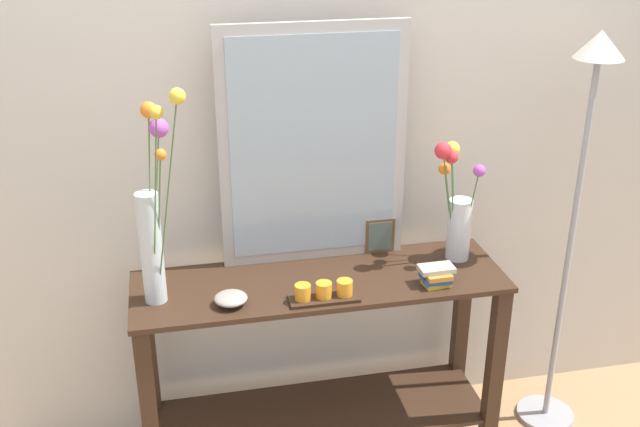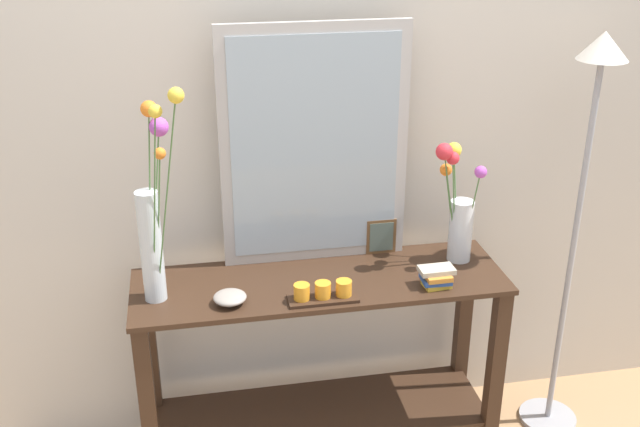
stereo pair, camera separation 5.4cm
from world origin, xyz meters
name	(u,v)px [view 2 (the right image)]	position (x,y,z in m)	size (l,w,h in m)	color
wall_back	(304,109)	(0.00, 0.33, 1.35)	(6.40, 0.08, 2.70)	beige
console_table	(320,352)	(0.00, 0.00, 0.49)	(1.36, 0.42, 0.80)	#382316
mirror_leaning	(315,147)	(0.01, 0.18, 1.25)	(0.69, 0.03, 0.90)	#B7B2AD
tall_vase_left	(153,220)	(-0.57, -0.03, 1.10)	(0.19, 0.22, 0.78)	silver
vase_right	(459,211)	(0.54, 0.06, 1.00)	(0.18, 0.19, 0.49)	silver
candle_tray	(323,293)	(-0.02, -0.15, 0.83)	(0.24, 0.09, 0.07)	#382316
picture_frame_small	(381,236)	(0.27, 0.17, 0.87)	(0.12, 0.01, 0.14)	brown
decorative_bowl	(230,297)	(-0.34, -0.11, 0.83)	(0.11, 0.11, 0.04)	#9E9389
book_stack	(437,277)	(0.40, -0.12, 0.84)	(0.13, 0.09, 0.07)	gold
floor_lamp	(584,177)	(1.00, 0.02, 1.12)	(0.24, 0.24, 1.66)	#9E9EA3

